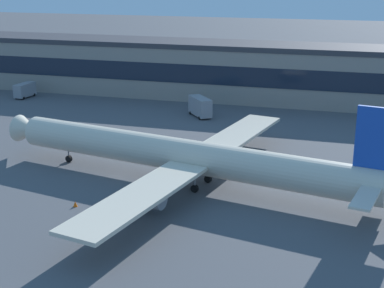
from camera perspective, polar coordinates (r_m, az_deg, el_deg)
The scene contains 6 objects.
ground_plane at distance 87.85m, azimuth -6.98°, elevation -3.07°, with size 600.00×600.00×0.00m, color #4C4F54.
terminal_building at distance 139.14m, azimuth 2.35°, elevation 7.51°, with size 171.58×14.58×13.64m.
airliner at distance 81.46m, azimuth -0.20°, elevation -1.28°, with size 64.53×56.16×14.60m.
stair_truck at distance 145.63m, azimuth -16.63°, elevation 5.29°, with size 2.92×6.19×3.55m.
catering_truck at distance 121.11m, azimuth 0.86°, elevation 3.86°, with size 6.54×7.24×4.15m.
traffic_cone_0 at distance 77.12m, azimuth -11.75°, elevation -5.97°, with size 0.59×0.59×0.74m, color #F2590C.
Camera 1 is at (33.40, -75.41, 30.26)m, focal length 52.61 mm.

